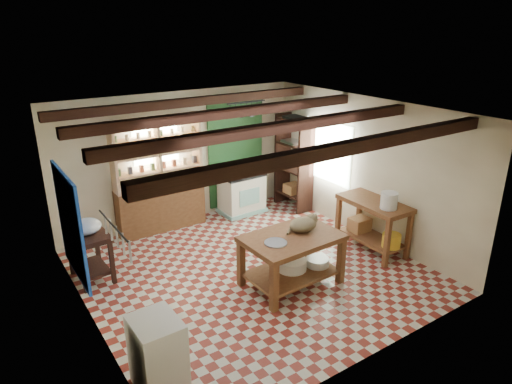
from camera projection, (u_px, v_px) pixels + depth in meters
floor at (251, 271)px, 7.44m from camera, size 5.00×5.00×0.02m
ceiling at (250, 112)px, 6.53m from camera, size 5.00×5.00×0.02m
wall_back at (181, 158)px, 8.93m from camera, size 5.00×0.04×2.60m
wall_front at (374, 264)px, 5.04m from camera, size 5.00×0.04×2.60m
wall_left at (83, 236)px, 5.68m from camera, size 0.04×5.00×2.60m
wall_right at (365, 169)px, 8.29m from camera, size 0.04×5.00×2.60m
ceiling_beams at (250, 120)px, 6.57m from camera, size 5.00×3.80×0.15m
blue_wall_patch at (70, 225)px, 6.46m from camera, size 0.04×1.40×1.60m
green_wall_patch at (236, 151)px, 9.57m from camera, size 1.30×0.04×2.30m
window_back at (155, 142)px, 8.51m from camera, size 0.90×0.02×0.80m
window_right at (328, 151)px, 9.02m from camera, size 0.02×1.30×1.20m
utensil_rail at (114, 236)px, 4.61m from camera, size 0.06×0.90×0.28m
pot_rack at (246, 110)px, 8.92m from camera, size 0.86×0.12×0.36m
shelving_unit at (159, 175)px, 8.56m from camera, size 1.70×0.34×2.20m
tall_rack at (294, 163)px, 9.68m from camera, size 0.40×0.86×2.00m
work_table at (291, 260)px, 6.93m from camera, size 1.46×1.00×0.82m
stove at (242, 193)px, 9.58m from camera, size 0.90×0.62×0.87m
prep_table at (90, 256)px, 7.08m from camera, size 0.58×0.81×0.79m
white_cabinet at (158, 355)px, 4.93m from camera, size 0.49×0.59×0.87m
right_counter at (372, 226)px, 7.98m from camera, size 0.67×1.30×0.92m
cat at (303, 225)px, 6.93m from camera, size 0.51×0.42×0.20m
steel_tray at (276, 243)px, 6.56m from camera, size 0.34×0.34×0.02m
basin_large at (292, 264)px, 7.04m from camera, size 0.48×0.48×0.16m
basin_small at (317, 262)px, 7.15m from camera, size 0.37×0.37×0.13m
kettle_left at (231, 170)px, 9.25m from camera, size 0.20×0.20×0.23m
kettle_right at (245, 168)px, 9.44m from camera, size 0.15×0.15×0.19m
enamel_bowl at (86, 226)px, 6.90m from camera, size 0.47×0.47×0.22m
white_bucket at (389, 201)px, 7.47m from camera, size 0.28×0.28×0.28m
wicker_basket at (359, 224)px, 8.25m from camera, size 0.36×0.29×0.25m
yellow_tub at (391, 240)px, 7.66m from camera, size 0.32×0.32×0.23m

